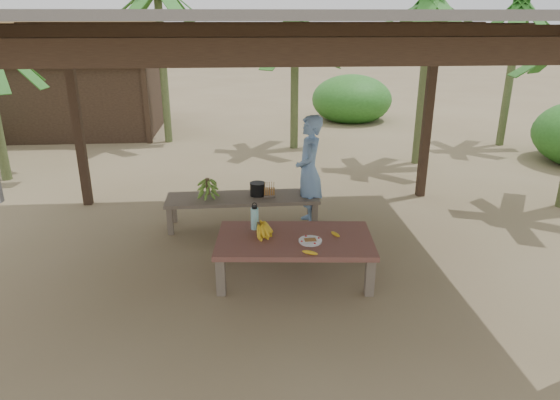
{
  "coord_description": "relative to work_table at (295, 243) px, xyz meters",
  "views": [
    {
      "loc": [
        -0.23,
        -5.62,
        2.92
      ],
      "look_at": [
        0.2,
        0.09,
        0.8
      ],
      "focal_mm": 32.0,
      "sensor_mm": 36.0,
      "label": 1
    }
  ],
  "objects": [
    {
      "name": "bench",
      "position": [
        -0.6,
        1.59,
        -0.04
      ],
      "size": [
        2.21,
        0.63,
        0.45
      ],
      "rotation": [
        0.0,
        0.0,
        0.01
      ],
      "color": "brown",
      "rests_on": "ground"
    },
    {
      "name": "work_table",
      "position": [
        0.0,
        0.0,
        0.0
      ],
      "size": [
        1.88,
        1.14,
        0.5
      ],
      "rotation": [
        0.0,
        0.0,
        -0.08
      ],
      "color": "brown",
      "rests_on": "ground"
    },
    {
      "name": "loose_banana_front",
      "position": [
        0.12,
        -0.44,
        0.09
      ],
      "size": [
        0.18,
        0.09,
        0.04
      ],
      "primitive_type": "ellipsoid",
      "rotation": [
        0.0,
        0.0,
        1.27
      ],
      "color": "yellow",
      "rests_on": "work_table"
    },
    {
      "name": "woman",
      "position": [
        0.37,
        1.59,
        0.38
      ],
      "size": [
        0.43,
        0.62,
        1.62
      ],
      "primitive_type": "imported",
      "rotation": [
        0.0,
        0.0,
        -1.65
      ],
      "color": "#75A0DE",
      "rests_on": "ground"
    },
    {
      "name": "water_flask",
      "position": [
        -0.45,
        0.29,
        0.21
      ],
      "size": [
        0.09,
        0.09,
        0.34
      ],
      "color": "#44CBD5",
      "rests_on": "work_table"
    },
    {
      "name": "banana_plant_far",
      "position": [
        5.6,
        6.05,
        2.46
      ],
      "size": [
        1.8,
        1.8,
        3.39
      ],
      "color": "#596638",
      "rests_on": "ground"
    },
    {
      "name": "plate",
      "position": [
        0.16,
        -0.14,
        0.08
      ],
      "size": [
        0.26,
        0.26,
        0.04
      ],
      "color": "white",
      "rests_on": "work_table"
    },
    {
      "name": "ground",
      "position": [
        -0.34,
        0.38,
        -0.43
      ],
      "size": [
        80.0,
        80.0,
        0.0
      ],
      "primitive_type": "plane",
      "color": "brown",
      "rests_on": "ground"
    },
    {
      "name": "pavilion",
      "position": [
        -0.35,
        0.36,
        2.34
      ],
      "size": [
        6.6,
        5.6,
        2.95
      ],
      "color": "black",
      "rests_on": "ground"
    },
    {
      "name": "loose_banana_side",
      "position": [
        0.48,
        0.02,
        0.09
      ],
      "size": [
        0.11,
        0.13,
        0.04
      ],
      "primitive_type": "ellipsoid",
      "rotation": [
        0.0,
        0.0,
        0.59
      ],
      "color": "yellow",
      "rests_on": "work_table"
    },
    {
      "name": "banana_plant_n",
      "position": [
        0.63,
        6.15,
        1.92
      ],
      "size": [
        1.8,
        1.8,
        2.83
      ],
      "color": "#596638",
      "rests_on": "ground"
    },
    {
      "name": "skewer_rack",
      "position": [
        -0.21,
        1.54,
        0.14
      ],
      "size": [
        0.18,
        0.08,
        0.24
      ],
      "primitive_type": null,
      "rotation": [
        0.0,
        0.0,
        0.01
      ],
      "color": "#A57F47",
      "rests_on": "bench"
    },
    {
      "name": "green_banana_stalk",
      "position": [
        -1.09,
        1.58,
        0.17
      ],
      "size": [
        0.27,
        0.27,
        0.31
      ],
      "primitive_type": null,
      "rotation": [
        0.0,
        0.0,
        0.01
      ],
      "color": "#598C2D",
      "rests_on": "bench"
    },
    {
      "name": "banana_plant_ne",
      "position": [
        3.07,
        4.68,
        2.56
      ],
      "size": [
        1.8,
        1.8,
        3.5
      ],
      "color": "#596638",
      "rests_on": "ground"
    },
    {
      "name": "ripe_banana_bunch",
      "position": [
        -0.41,
        0.08,
        0.16
      ],
      "size": [
        0.37,
        0.34,
        0.19
      ],
      "primitive_type": null,
      "rotation": [
        0.0,
        0.0,
        -0.28
      ],
      "color": "yellow",
      "rests_on": "work_table"
    },
    {
      "name": "hut",
      "position": [
        -4.84,
        8.38,
        0.67
      ],
      "size": [
        4.4,
        3.43,
        2.85
      ],
      "color": "black",
      "rests_on": "ground"
    },
    {
      "name": "cooking_pot",
      "position": [
        -0.37,
        1.63,
        0.11
      ],
      "size": [
        0.22,
        0.22,
        0.19
      ],
      "primitive_type": "cylinder",
      "color": "black",
      "rests_on": "bench"
    }
  ]
}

